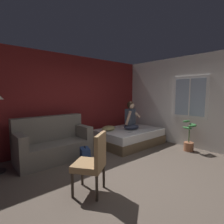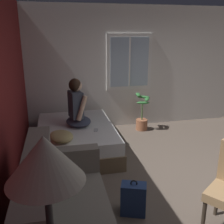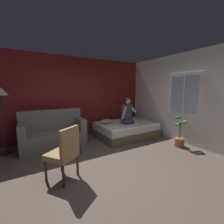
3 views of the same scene
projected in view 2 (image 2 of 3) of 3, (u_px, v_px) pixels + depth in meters
The scene contains 10 objects.
ground_plane at pixel (210, 187), 3.74m from camera, with size 40.00×40.00×0.00m, color brown.
wall_side_with_window at pixel (145, 67), 6.06m from camera, with size 0.19×6.75×2.70m.
bed at pixel (76, 138), 4.86m from camera, with size 1.96×1.40×0.48m.
couch at pixel (63, 216), 2.58m from camera, with size 1.71×0.84×1.04m.
person_seated at pixel (77, 107), 4.72m from camera, with size 0.60×0.54×0.88m.
backpack at pixel (134, 199), 3.17m from camera, with size 0.31×0.34×0.46m.
throw_pillow at pixel (61, 136), 4.14m from camera, with size 0.48×0.36×0.14m, color tan.
cell_phone at pixel (96, 130), 4.59m from camera, with size 0.07×0.14×0.01m, color #B7B7BC.
floor_lamp at pixel (47, 191), 1.20m from camera, with size 0.36×0.36×1.70m.
potted_plant at pixel (142, 117), 5.89m from camera, with size 0.39×0.37×0.85m.
Camera 2 is at (-2.87, 2.08, 2.12)m, focal length 42.00 mm.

